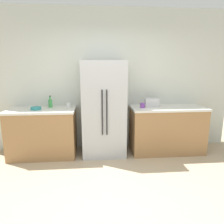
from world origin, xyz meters
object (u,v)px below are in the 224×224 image
at_px(cup_a, 69,105).
at_px(cup_b, 142,105).
at_px(toaster, 151,102).
at_px(refrigerator, 104,109).
at_px(bottle_a, 50,103).
at_px(bowl_a, 36,108).

distance_m(cup_a, cup_b, 1.45).
distance_m(toaster, cup_b, 0.23).
bearing_deg(cup_a, refrigerator, -13.33).
height_order(refrigerator, bottle_a, refrigerator).
xyz_separation_m(refrigerator, cup_a, (-0.68, 0.16, 0.06)).
relative_size(refrigerator, bowl_a, 9.46).
xyz_separation_m(bottle_a, cup_a, (0.35, -0.00, -0.04)).
distance_m(bottle_a, bowl_a, 0.31).
distance_m(cup_a, bowl_a, 0.61).
bearing_deg(bottle_a, toaster, -2.64).
bearing_deg(toaster, cup_b, -152.83).
bearing_deg(bowl_a, refrigerator, 1.76).
distance_m(toaster, bottle_a, 1.99).
bearing_deg(cup_b, bottle_a, 173.74).
bearing_deg(cup_a, toaster, -3.15).
bearing_deg(bottle_a, cup_a, -0.25).
relative_size(toaster, cup_a, 3.13).
bearing_deg(refrigerator, cup_b, -2.48).
bearing_deg(bowl_a, cup_a, 19.20).
xyz_separation_m(bottle_a, bowl_a, (-0.23, -0.20, -0.06)).
relative_size(bottle_a, cup_a, 2.65).
xyz_separation_m(toaster, bottle_a, (-1.99, 0.09, -0.00)).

